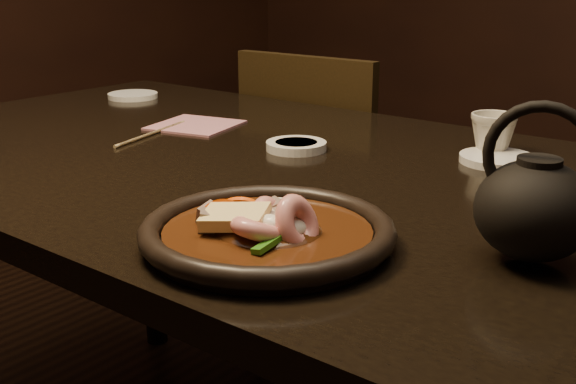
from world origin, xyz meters
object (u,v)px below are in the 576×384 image
Objects in this scene: chair at (329,201)px; plate at (268,233)px; tea_cup at (493,133)px; teapot at (536,205)px; table at (257,202)px.

chair reaches higher than plate.
teapot is (0.22, -0.41, 0.03)m from tea_cup.
plate is (0.26, -0.28, 0.09)m from table.
table is at bearing -137.89° from tea_cup.
teapot is at bearing -15.26° from table.
table is 1.87× the size of chair.
table is 20.92× the size of tea_cup.
chair is 1.07m from plate.
tea_cup is 0.44× the size of teapot.
chair is 11.17× the size of tea_cup.
plate is at bearing -164.85° from teapot.
table is 5.44× the size of plate.
table is 0.69m from chair.
plate is at bearing -93.21° from tea_cup.
table is at bearing 150.34° from teapot.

